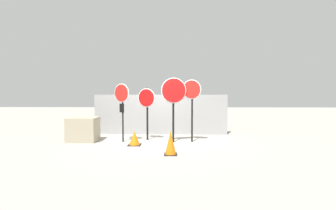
% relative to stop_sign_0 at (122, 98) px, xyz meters
% --- Properties ---
extents(ground_plane, '(40.00, 40.00, 0.00)m').
position_rel_stop_sign_0_xyz_m(ground_plane, '(1.33, 0.10, -1.59)').
color(ground_plane, gray).
extents(fence_back, '(5.66, 0.12, 1.70)m').
position_rel_stop_sign_0_xyz_m(fence_back, '(1.33, 1.68, -0.74)').
color(fence_back, gray).
rests_on(fence_back, ground).
extents(stop_sign_0, '(0.59, 0.37, 2.12)m').
position_rel_stop_sign_0_xyz_m(stop_sign_0, '(0.00, 0.00, 0.00)').
color(stop_sign_0, black).
rests_on(stop_sign_0, ground).
extents(stop_sign_1, '(0.66, 0.30, 1.98)m').
position_rel_stop_sign_0_xyz_m(stop_sign_1, '(0.87, 0.38, -0.18)').
color(stop_sign_1, black).
rests_on(stop_sign_1, ground).
extents(stop_sign_2, '(0.90, 0.24, 2.33)m').
position_rel_stop_sign_0_xyz_m(stop_sign_2, '(1.88, -0.06, 0.10)').
color(stop_sign_2, black).
rests_on(stop_sign_2, ground).
extents(stop_sign_3, '(0.66, 0.30, 2.27)m').
position_rel_stop_sign_0_xyz_m(stop_sign_3, '(2.54, 0.04, 0.09)').
color(stop_sign_3, black).
rests_on(stop_sign_3, ground).
extents(traffic_cone_0, '(0.38, 0.38, 0.71)m').
position_rel_stop_sign_0_xyz_m(traffic_cone_0, '(1.79, -1.89, -1.24)').
color(traffic_cone_0, black).
rests_on(traffic_cone_0, ground).
extents(traffic_cone_1, '(0.44, 0.44, 0.48)m').
position_rel_stop_sign_0_xyz_m(traffic_cone_1, '(0.54, -0.57, -1.35)').
color(traffic_cone_1, black).
rests_on(traffic_cone_1, ground).
extents(storage_crate, '(1.04, 0.88, 0.88)m').
position_rel_stop_sign_0_xyz_m(storage_crate, '(-1.47, 0.12, -1.15)').
color(storage_crate, '#9E937A').
rests_on(storage_crate, ground).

